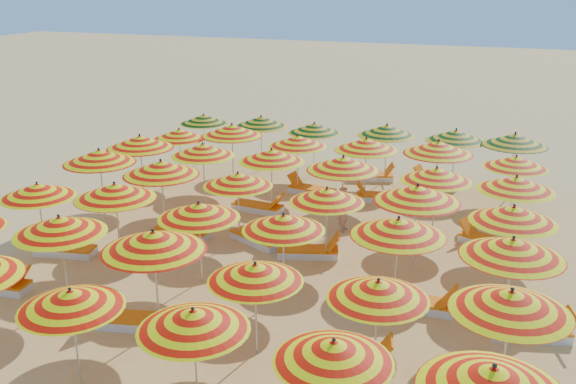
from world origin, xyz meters
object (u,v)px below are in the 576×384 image
(umbrella_7, at_px, (60,225))
(umbrella_27, at_px, (343,164))
(umbrella_18, at_px, (99,157))
(umbrella_21, at_px, (327,195))
(umbrella_17, at_px, (513,248))
(lounger_7, at_px, (420,304))
(umbrella_2, at_px, (71,300))
(umbrella_20, at_px, (238,180))
(umbrella_5, at_px, (493,380))
(umbrella_19, at_px, (161,168))
(lounger_6, at_px, (64,250))
(umbrella_16, at_px, (398,227))
(umbrella_31, at_px, (232,130))
(lounger_14, at_px, (311,190))
(umbrella_30, at_px, (179,134))
(umbrella_29, at_px, (516,184))
(umbrella_4, at_px, (334,351))
(umbrella_9, at_px, (255,273))
(umbrella_40, at_px, (456,136))
(lounger_15, at_px, (380,197))
(umbrella_22, at_px, (417,194))
(umbrella_14, at_px, (199,211))
(umbrella_26, at_px, (272,156))
(umbrella_10, at_px, (378,290))
(umbrella_3, at_px, (193,320))
(umbrella_11, at_px, (511,301))
(umbrella_39, at_px, (387,130))
(umbrella_12, at_px, (38,190))
(umbrella_13, at_px, (115,191))
(umbrella_25, at_px, (203,150))
(lounger_12, at_px, (259,207))
(umbrella_35, at_px, (516,162))
(umbrella_8, at_px, (153,241))
(umbrella_23, at_px, (513,214))
(umbrella_36, at_px, (204,119))
(lounger_4, at_px, (133,320))
(lounger_9, at_px, (183,233))
(umbrella_38, at_px, (314,128))
(umbrella_34, at_px, (438,148))
(lounger_8, at_px, (532,331))
(lounger_11, at_px, (309,251))
(umbrella_37, at_px, (261,121))
(umbrella_41, at_px, (515,140))
(umbrella_33, at_px, (366,144))
(umbrella_24, at_px, (140,142))

(umbrella_7, xyz_separation_m, umbrella_27, (4.84, 6.96, 0.09))
(umbrella_18, relative_size, umbrella_21, 0.97)
(umbrella_17, bearing_deg, lounger_7, 165.94)
(umbrella_2, relative_size, umbrella_20, 1.00)
(umbrella_5, relative_size, umbrella_19, 0.80)
(umbrella_21, bearing_deg, umbrella_20, 170.80)
(umbrella_20, distance_m, lounger_6, 5.30)
(umbrella_16, height_order, umbrella_31, umbrella_31)
(umbrella_2, xyz_separation_m, lounger_14, (0.52, 12.38, -1.68))
(umbrella_30, bearing_deg, umbrella_29, -11.37)
(umbrella_4, relative_size, umbrella_19, 0.79)
(umbrella_5, distance_m, umbrella_30, 17.19)
(umbrella_19, xyz_separation_m, umbrella_30, (-2.20, 4.91, -0.26))
(umbrella_9, distance_m, umbrella_21, 4.89)
(umbrella_21, distance_m, umbrella_40, 8.06)
(lounger_15, bearing_deg, umbrella_22, 98.89)
(umbrella_14, height_order, umbrella_26, umbrella_26)
(umbrella_10, bearing_deg, umbrella_14, 154.48)
(umbrella_20, distance_m, lounger_14, 5.15)
(umbrella_3, relative_size, umbrella_11, 0.76)
(umbrella_30, distance_m, umbrella_39, 7.78)
(umbrella_19, xyz_separation_m, umbrella_31, (-0.14, 5.19, -0.01))
(umbrella_12, distance_m, lounger_15, 11.21)
(umbrella_13, relative_size, umbrella_21, 0.98)
(umbrella_9, bearing_deg, umbrella_22, 65.74)
(lounger_6, relative_size, lounger_7, 1.04)
(umbrella_9, bearing_deg, umbrella_39, 90.10)
(umbrella_39, bearing_deg, umbrella_30, -160.23)
(umbrella_25, height_order, lounger_15, umbrella_25)
(umbrella_21, bearing_deg, lounger_12, 137.88)
(umbrella_2, bearing_deg, umbrella_17, 32.37)
(umbrella_35, relative_size, lounger_15, 1.43)
(umbrella_8, distance_m, umbrella_31, 10.43)
(umbrella_22, height_order, umbrella_30, umbrella_22)
(umbrella_23, bearing_deg, umbrella_36, 148.33)
(lounger_4, relative_size, lounger_9, 1.04)
(umbrella_23, distance_m, umbrella_38, 10.61)
(umbrella_20, height_order, umbrella_39, umbrella_39)
(umbrella_34, bearing_deg, lounger_8, -66.87)
(umbrella_4, height_order, lounger_11, umbrella_4)
(umbrella_40, distance_m, lounger_4, 13.84)
(lounger_9, bearing_deg, umbrella_19, 178.79)
(umbrella_2, relative_size, umbrella_37, 0.90)
(umbrella_19, height_order, lounger_15, umbrella_19)
(umbrella_41, relative_size, lounger_15, 1.60)
(umbrella_23, relative_size, lounger_12, 1.52)
(lounger_15, bearing_deg, umbrella_33, 8.42)
(umbrella_10, xyz_separation_m, umbrella_34, (-0.29, 10.03, 0.29))
(umbrella_41, bearing_deg, umbrella_17, -88.33)
(umbrella_24, bearing_deg, umbrella_19, -46.73)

